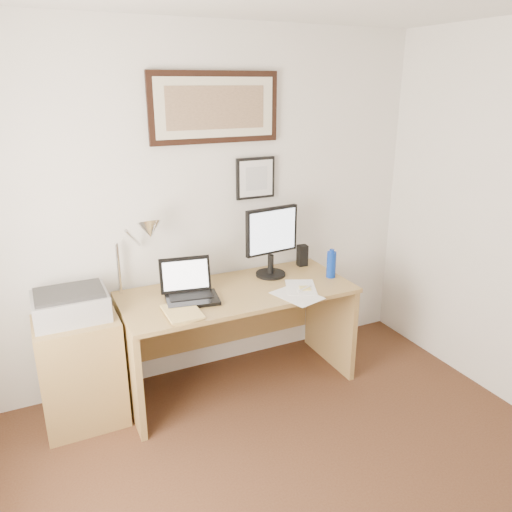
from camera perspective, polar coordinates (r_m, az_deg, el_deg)
wall_back at (r=3.58m, az=-6.79°, el=5.19°), size 3.50×0.02×2.50m
side_cabinet at (r=3.45m, az=-19.30°, el=-12.34°), size 0.50×0.40×0.73m
water_bottle at (r=3.69m, az=8.59°, el=-0.97°), size 0.07×0.07×0.20m
bottle_cap at (r=3.66m, az=8.68°, el=0.61°), size 0.04×0.04×0.02m
speaker at (r=3.90m, az=5.31°, el=0.06°), size 0.08×0.07×0.17m
paper_sheet_a at (r=3.38m, az=4.70°, el=-4.53°), size 0.31×0.37×0.00m
paper_sheet_b at (r=3.51m, az=5.15°, el=-3.57°), size 0.30×0.34×0.00m
sticky_pad at (r=3.49m, az=5.62°, el=-3.69°), size 0.10×0.10×0.01m
marker_pen at (r=3.47m, az=5.54°, el=-3.75°), size 0.14×0.06×0.02m
book at (r=3.12m, az=-10.26°, el=-6.73°), size 0.21×0.29×0.02m
desk at (r=3.63m, az=-2.60°, el=-6.87°), size 1.60×0.70×0.75m
laptop at (r=3.34m, az=-7.58°, el=-3.92°), size 0.38×0.35×0.26m
lcd_monitor at (r=3.62m, az=1.79°, el=2.02°), size 0.42×0.22×0.52m
printer at (r=3.28m, az=-20.44°, el=-5.26°), size 0.44×0.34×0.18m
desk_lamp at (r=3.31m, az=-12.38°, el=2.60°), size 0.29×0.27×0.53m
picture_large at (r=3.50m, az=-4.68°, el=16.56°), size 0.92×0.04×0.47m
picture_small at (r=3.67m, az=-0.05°, el=8.89°), size 0.30×0.03×0.30m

